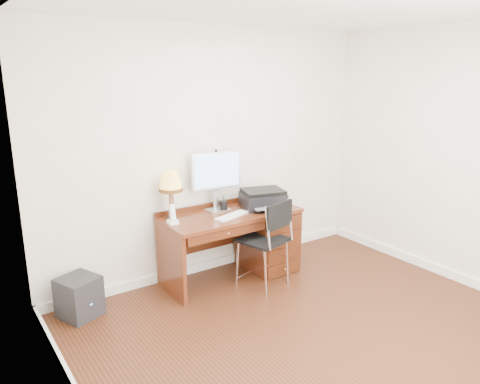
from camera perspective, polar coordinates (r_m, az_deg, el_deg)
ground at (r=4.34m, az=9.56°, el=-16.72°), size 4.00×4.00×0.00m
room_shell at (r=4.72m, az=4.16°, el=-13.03°), size 4.00×4.00×4.00m
desk at (r=5.31m, az=1.78°, el=-5.41°), size 1.50×0.67×0.75m
monitor at (r=5.03m, az=-2.93°, el=2.23°), size 0.56×0.21×0.64m
keyboard at (r=4.90m, az=-0.98°, el=-2.90°), size 0.44×0.23×0.02m
mouse_pad at (r=5.08m, az=2.17°, el=-2.21°), size 0.20×0.20×0.04m
printer at (r=5.20m, az=2.82°, el=-0.81°), size 0.54×0.46×0.20m
leg_lamp at (r=4.77m, az=-8.45°, el=0.93°), size 0.25×0.25×0.50m
phone at (r=4.71m, az=-8.20°, el=-3.17°), size 0.10×0.10×0.20m
pen_cup at (r=5.08m, az=-2.02°, el=-1.72°), size 0.09×0.09×0.11m
chair at (r=4.89m, az=3.30°, el=-5.27°), size 0.54×0.55×0.94m
equipment_box at (r=4.71m, az=-19.02°, el=-12.00°), size 0.43×0.43×0.39m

